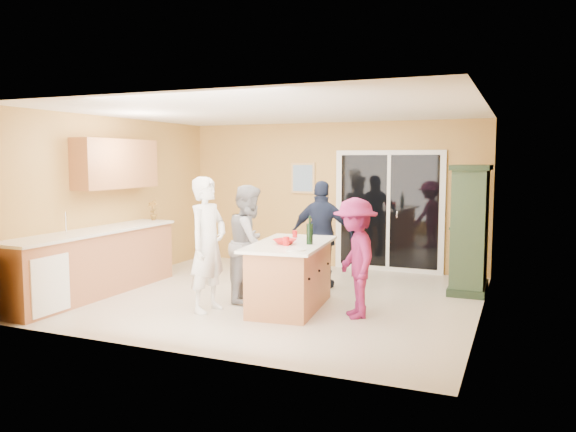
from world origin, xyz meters
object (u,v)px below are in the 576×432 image
at_px(kitchen_island, 290,278).
at_px(woman_white, 208,245).
at_px(woman_grey, 250,243).
at_px(woman_navy, 322,235).
at_px(green_hutch, 470,230).
at_px(woman_magenta, 355,258).

xyz_separation_m(kitchen_island, woman_white, (-0.92, -0.53, 0.46)).
relative_size(kitchen_island, woman_white, 1.01).
distance_m(kitchen_island, woman_grey, 0.80).
bearing_deg(woman_grey, woman_navy, -43.35).
relative_size(woman_white, woman_grey, 1.08).
distance_m(kitchen_island, woman_navy, 1.34).
height_order(green_hutch, woman_navy, green_hutch).
height_order(kitchen_island, woman_navy, woman_navy).
bearing_deg(woman_white, kitchen_island, -53.19).
relative_size(kitchen_island, green_hutch, 0.93).
xyz_separation_m(woman_navy, woman_magenta, (0.90, -1.34, -0.07)).
height_order(kitchen_island, green_hutch, green_hutch).
bearing_deg(woman_navy, woman_white, 55.98).
bearing_deg(kitchen_island, green_hutch, 36.19).
bearing_deg(green_hutch, woman_grey, -148.09).
relative_size(green_hutch, woman_navy, 1.14).
bearing_deg(woman_grey, woman_magenta, -110.81).
height_order(woman_grey, woman_navy, woman_navy).
bearing_deg(woman_white, woman_grey, -12.25).
xyz_separation_m(woman_white, woman_navy, (0.91, 1.80, -0.05)).
xyz_separation_m(kitchen_island, green_hutch, (2.06, 1.88, 0.50)).
xyz_separation_m(woman_grey, woman_navy, (0.67, 1.10, 0.02)).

